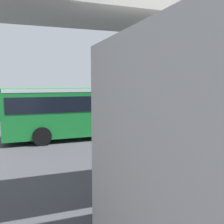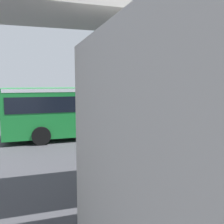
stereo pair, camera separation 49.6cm
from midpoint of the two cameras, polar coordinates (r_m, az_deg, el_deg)
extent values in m
plane|color=#424247|center=(18.09, -2.40, -4.40)|extent=(80.00, 80.00, 0.00)
cube|color=#1E8C38|center=(16.27, -3.82, 0.47)|extent=(11.50, 2.55, 2.86)
cube|color=black|center=(16.22, -3.84, 2.28)|extent=(11.04, 2.59, 0.90)
cube|color=white|center=(16.18, -3.86, 5.09)|extent=(11.27, 2.58, 0.20)
cube|color=black|center=(15.67, -24.54, 0.91)|extent=(0.04, 2.24, 1.20)
cylinder|color=black|center=(14.60, -16.45, -5.27)|extent=(1.04, 0.30, 1.04)
cylinder|color=black|center=(17.10, -16.96, -3.56)|extent=(1.04, 0.30, 1.04)
cylinder|color=black|center=(16.69, 9.71, -3.61)|extent=(1.04, 0.30, 1.04)
cylinder|color=black|center=(18.92, 5.91, -2.34)|extent=(1.04, 0.30, 1.04)
cylinder|color=#2D2D38|center=(22.56, 18.00, -1.42)|extent=(0.32, 0.32, 0.85)
cylinder|color=navy|center=(22.47, 18.07, 0.54)|extent=(0.38, 0.38, 0.70)
sphere|color=tan|center=(22.42, 18.11, 1.76)|extent=(0.22, 0.22, 0.22)
cylinder|color=slate|center=(21.76, -11.25, 1.08)|extent=(0.08, 0.08, 2.80)
cube|color=red|center=(21.68, -11.32, 3.98)|extent=(0.04, 0.60, 0.60)
cube|color=silver|center=(23.01, 9.87, -2.09)|extent=(2.00, 0.20, 0.01)
cube|color=silver|center=(21.34, 0.48, -2.68)|extent=(2.00, 0.20, 0.01)
cube|color=silver|center=(20.32, -10.18, -3.26)|extent=(2.00, 0.20, 0.01)
cube|color=silver|center=(20.07, -21.54, -3.75)|extent=(2.00, 0.20, 0.01)
cube|color=#B2ADA5|center=(8.66, 19.61, 18.79)|extent=(24.62, 2.60, 0.50)
cube|color=#3359A5|center=(9.83, 14.82, 22.23)|extent=(24.62, 0.08, 1.10)
camera|label=1|loc=(0.25, -90.88, -0.10)|focal=40.60mm
camera|label=2|loc=(0.25, 89.12, 0.10)|focal=40.60mm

